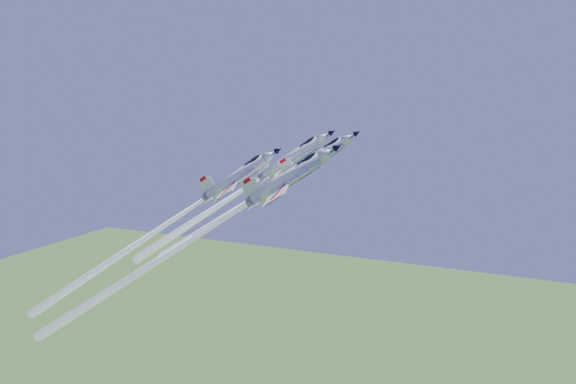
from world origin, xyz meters
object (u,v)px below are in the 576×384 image
at_px(jet_left, 231,198).
at_px(jet_right, 174,250).
at_px(jet_lead, 257,197).
at_px(jet_slot, 147,237).

relative_size(jet_left, jet_right, 0.70).
xyz_separation_m(jet_lead, jet_right, (-11.55, -6.77, -8.63)).
distance_m(jet_left, jet_slot, 16.06).
bearing_deg(jet_right, jet_lead, 108.09).
distance_m(jet_lead, jet_right, 15.93).
bearing_deg(jet_lead, jet_slot, -87.97).
height_order(jet_lead, jet_right, jet_lead).
height_order(jet_lead, jet_slot, jet_lead).
relative_size(jet_lead, jet_slot, 0.71).
distance_m(jet_lead, jet_slot, 20.61).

